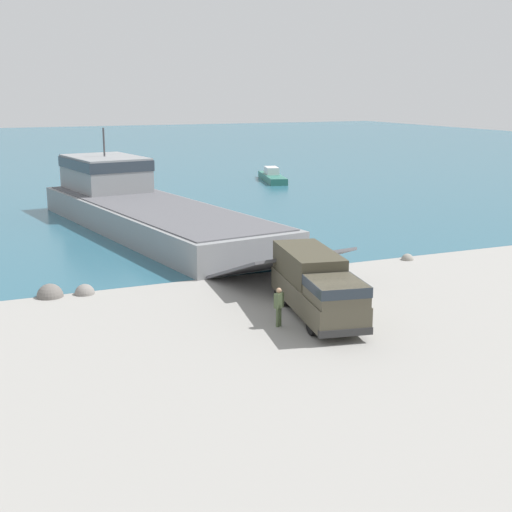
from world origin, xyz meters
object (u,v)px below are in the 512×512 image
at_px(landing_craft, 141,205).
at_px(military_truck, 317,285).
at_px(moored_boat_a, 272,176).
at_px(soldier_on_ramp, 279,304).

bearing_deg(landing_craft, military_truck, -94.54).
xyz_separation_m(military_truck, moored_boat_a, (19.65, 47.41, -0.98)).
bearing_deg(moored_boat_a, military_truck, 82.10).
bearing_deg(landing_craft, soldier_on_ramp, -99.68).
height_order(landing_craft, soldier_on_ramp, landing_craft).
relative_size(military_truck, moored_boat_a, 0.93).
bearing_deg(moored_boat_a, landing_craft, 60.33).
bearing_deg(landing_craft, moored_boat_a, 37.15).
bearing_deg(military_truck, landing_craft, -165.44).
distance_m(military_truck, moored_boat_a, 51.33).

